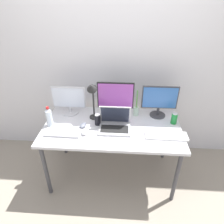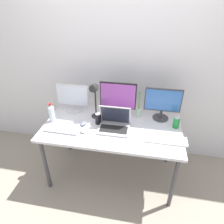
% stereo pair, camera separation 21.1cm
% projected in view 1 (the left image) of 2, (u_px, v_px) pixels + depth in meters
% --- Properties ---
extents(ground_plane, '(16.00, 16.00, 0.00)m').
position_uv_depth(ground_plane, '(112.00, 172.00, 2.59)').
color(ground_plane, gray).
extents(wall_back, '(7.00, 0.08, 2.60)m').
position_uv_depth(wall_back, '(115.00, 60.00, 2.42)').
color(wall_back, silver).
rests_on(wall_back, ground).
extents(work_desk, '(1.51, 0.80, 0.74)m').
position_uv_depth(work_desk, '(112.00, 131.00, 2.24)').
color(work_desk, '#424247').
rests_on(work_desk, ground).
extents(monitor_left, '(0.40, 0.21, 0.34)m').
position_uv_depth(monitor_left, '(69.00, 100.00, 2.37)').
color(monitor_left, silver).
rests_on(monitor_left, work_desk).
extents(monitor_center, '(0.42, 0.17, 0.41)m').
position_uv_depth(monitor_center, '(115.00, 98.00, 2.30)').
color(monitor_center, black).
rests_on(monitor_center, work_desk).
extents(monitor_right, '(0.41, 0.18, 0.38)m').
position_uv_depth(monitor_right, '(159.00, 100.00, 2.28)').
color(monitor_right, '#38383D').
rests_on(monitor_right, work_desk).
extents(laptop_silver, '(0.33, 0.26, 0.26)m').
position_uv_depth(laptop_silver, '(115.00, 123.00, 2.14)').
color(laptop_silver, '#B7B7BC').
rests_on(laptop_silver, work_desk).
extents(keyboard_main, '(0.37, 0.15, 0.02)m').
position_uv_depth(keyboard_main, '(63.00, 133.00, 2.08)').
color(keyboard_main, '#B2B2B7').
rests_on(keyboard_main, work_desk).
extents(keyboard_aux, '(0.43, 0.14, 0.02)m').
position_uv_depth(keyboard_aux, '(166.00, 136.00, 2.04)').
color(keyboard_aux, white).
rests_on(keyboard_aux, work_desk).
extents(mouse_by_keyboard, '(0.09, 0.11, 0.04)m').
position_uv_depth(mouse_by_keyboard, '(83.00, 125.00, 2.18)').
color(mouse_by_keyboard, slate).
rests_on(mouse_by_keyboard, work_desk).
extents(mouse_by_laptop, '(0.07, 0.10, 0.04)m').
position_uv_depth(mouse_by_laptop, '(84.00, 132.00, 2.08)').
color(mouse_by_laptop, silver).
rests_on(mouse_by_laptop, work_desk).
extents(water_bottle, '(0.07, 0.07, 0.23)m').
position_uv_depth(water_bottle, '(49.00, 117.00, 2.16)').
color(water_bottle, silver).
rests_on(water_bottle, work_desk).
extents(soda_can_near_keyboard, '(0.07, 0.07, 0.13)m').
position_uv_depth(soda_can_near_keyboard, '(174.00, 118.00, 2.22)').
color(soda_can_near_keyboard, '#197F33').
rests_on(soda_can_near_keyboard, work_desk).
extents(soda_can_by_laptop, '(0.07, 0.07, 0.13)m').
position_uv_depth(soda_can_by_laptop, '(98.00, 120.00, 2.20)').
color(soda_can_by_laptop, black).
rests_on(soda_can_by_laptop, work_desk).
extents(bamboo_vase, '(0.06, 0.06, 0.32)m').
position_uv_depth(bamboo_vase, '(136.00, 110.00, 2.37)').
color(bamboo_vase, '#B2D1B7').
rests_on(bamboo_vase, work_desk).
extents(desk_lamp, '(0.11, 0.18, 0.47)m').
position_uv_depth(desk_lamp, '(92.00, 95.00, 2.15)').
color(desk_lamp, black).
rests_on(desk_lamp, work_desk).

